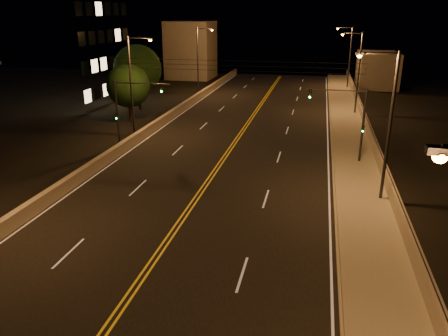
% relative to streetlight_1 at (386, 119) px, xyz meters
% --- Properties ---
extents(road, '(18.00, 120.00, 0.02)m').
position_rel_streetlight_1_xyz_m(road, '(-11.53, -0.55, -5.47)').
color(road, black).
rests_on(road, ground).
extents(sidewalk, '(3.60, 120.00, 0.30)m').
position_rel_streetlight_1_xyz_m(sidewalk, '(-0.73, -0.55, -5.33)').
color(sidewalk, gray).
rests_on(sidewalk, ground).
extents(curb, '(0.14, 120.00, 0.15)m').
position_rel_streetlight_1_xyz_m(curb, '(-2.60, -0.55, -5.40)').
color(curb, gray).
rests_on(curb, ground).
extents(parapet_wall, '(0.30, 120.00, 1.00)m').
position_rel_streetlight_1_xyz_m(parapet_wall, '(0.92, -0.55, -4.68)').
color(parapet_wall, gray).
rests_on(parapet_wall, sidewalk).
extents(jersey_barrier, '(0.45, 120.00, 0.93)m').
position_rel_streetlight_1_xyz_m(jersey_barrier, '(-20.55, -0.55, -5.01)').
color(jersey_barrier, gray).
rests_on(jersey_barrier, ground).
extents(distant_building_right, '(6.00, 10.00, 5.50)m').
position_rel_streetlight_1_xyz_m(distant_building_right, '(4.97, 48.74, -2.73)').
color(distant_building_right, gray).
rests_on(distant_building_right, ground).
extents(distant_building_left, '(8.00, 8.00, 10.09)m').
position_rel_streetlight_1_xyz_m(distant_building_left, '(-27.53, 51.89, -0.43)').
color(distant_building_left, gray).
rests_on(distant_building_left, ground).
extents(parapet_rail, '(0.06, 120.00, 0.06)m').
position_rel_streetlight_1_xyz_m(parapet_rail, '(0.92, -0.55, -4.15)').
color(parapet_rail, black).
rests_on(parapet_rail, parapet_wall).
extents(lane_markings, '(17.32, 116.00, 0.00)m').
position_rel_streetlight_1_xyz_m(lane_markings, '(-11.53, -0.62, -5.46)').
color(lane_markings, silver).
rests_on(lane_markings, road).
extents(streetlight_1, '(2.55, 0.28, 9.53)m').
position_rel_streetlight_1_xyz_m(streetlight_1, '(0.00, 0.00, 0.00)').
color(streetlight_1, '#2D2D33').
rests_on(streetlight_1, ground).
extents(streetlight_2, '(2.55, 0.28, 9.53)m').
position_rel_streetlight_1_xyz_m(streetlight_2, '(0.00, 25.99, 0.00)').
color(streetlight_2, '#2D2D33').
rests_on(streetlight_2, ground).
extents(streetlight_3, '(2.55, 0.28, 9.53)m').
position_rel_streetlight_1_xyz_m(streetlight_3, '(0.00, 45.14, 0.00)').
color(streetlight_3, '#2D2D33').
rests_on(streetlight_3, ground).
extents(streetlight_5, '(2.55, 0.28, 9.53)m').
position_rel_streetlight_1_xyz_m(streetlight_5, '(-21.46, 11.67, 0.00)').
color(streetlight_5, '#2D2D33').
rests_on(streetlight_5, ground).
extents(streetlight_6, '(2.55, 0.28, 9.53)m').
position_rel_streetlight_1_xyz_m(streetlight_6, '(-21.46, 35.53, 0.00)').
color(streetlight_6, '#2D2D33').
rests_on(streetlight_6, ground).
extents(traffic_signal_right, '(5.11, 0.31, 6.11)m').
position_rel_streetlight_1_xyz_m(traffic_signal_right, '(-1.53, 7.45, -1.62)').
color(traffic_signal_right, '#2D2D33').
rests_on(traffic_signal_right, ground).
extents(traffic_signal_left, '(5.11, 0.31, 6.11)m').
position_rel_streetlight_1_xyz_m(traffic_signal_left, '(-20.33, 7.45, -1.62)').
color(traffic_signal_left, '#2D2D33').
rests_on(traffic_signal_left, ground).
extents(overhead_wires, '(22.00, 0.03, 0.83)m').
position_rel_streetlight_1_xyz_m(overhead_wires, '(-11.53, 8.95, 1.92)').
color(overhead_wires, black).
extents(tree_0, '(4.72, 4.72, 6.40)m').
position_rel_streetlight_1_xyz_m(tree_0, '(-24.47, 17.03, -1.45)').
color(tree_0, black).
rests_on(tree_0, ground).
extents(tree_1, '(5.87, 5.87, 7.96)m').
position_rel_streetlight_1_xyz_m(tree_1, '(-26.08, 23.60, -0.46)').
color(tree_1, black).
rests_on(tree_1, ground).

